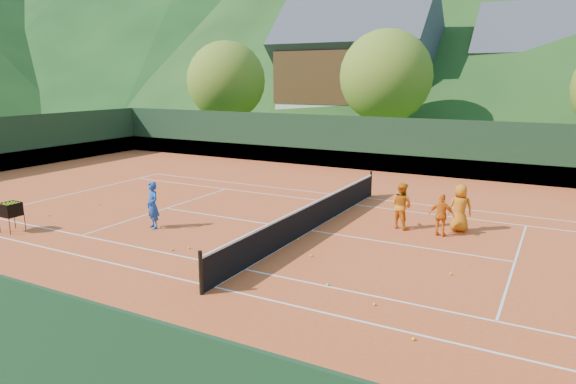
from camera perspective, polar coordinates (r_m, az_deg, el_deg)
The scene contains 30 objects.
ground at distance 17.50m, azimuth 2.55°, elevation -4.36°, with size 400.00×400.00×0.00m, color #2C551A.
clay_court at distance 17.49m, azimuth 2.55°, elevation -4.33°, with size 40.00×24.00×0.02m, color #C74820.
coach at distance 18.14m, azimuth -14.81°, elevation -1.43°, with size 0.59×0.39×1.63m, color #1A49AD.
student_a at distance 17.99m, azimuth 12.49°, elevation -1.47°, with size 0.78×0.61×1.61m, color orange.
student_b at distance 17.42m, azimuth 16.69°, elevation -2.49°, with size 0.83×0.34×1.41m, color orange.
student_c at distance 18.12m, azimuth 18.57°, elevation -1.71°, with size 0.79×0.51×1.62m, color orange.
tennis_ball_1 at distance 10.44m, azimuth -10.50°, elevation -16.51°, with size 0.07×0.07×0.07m, color yellow.
tennis_ball_2 at distance 15.00m, azimuth 2.58°, elevation -7.07°, with size 0.07×0.07×0.07m, color yellow.
tennis_ball_3 at distance 13.40m, azimuth -25.59°, elevation -10.82°, with size 0.07×0.07×0.07m, color yellow.
tennis_ball_4 at distance 16.43m, azimuth 1.10°, elevation -5.29°, with size 0.07×0.07×0.07m, color yellow.
tennis_ball_5 at distance 22.28m, azimuth -20.24°, elevation -1.29°, with size 0.07×0.07×0.07m, color yellow.
tennis_ball_6 at distance 10.82m, azimuth 13.77°, elevation -15.58°, with size 0.07×0.07×0.07m, color yellow.
tennis_ball_10 at distance 18.32m, azimuth -14.06°, elevation -3.78°, with size 0.07×0.07×0.07m, color yellow.
tennis_ball_11 at distance 14.31m, azimuth 17.63°, elevation -8.66°, with size 0.07×0.07×0.07m, color yellow.
tennis_ball_12 at distance 13.03m, azimuth 4.41°, elevation -10.22°, with size 0.07×0.07×0.07m, color yellow.
tennis_ball_13 at distance 15.89m, azimuth -12.74°, elevation -6.24°, with size 0.07×0.07×0.07m, color yellow.
tennis_ball_14 at distance 11.94m, azimuth -18.64°, elevation -13.09°, with size 0.07×0.07×0.07m, color yellow.
tennis_ball_15 at distance 15.94m, azimuth -10.94°, elevation -6.09°, with size 0.07×0.07×0.07m, color yellow.
tennis_ball_17 at distance 16.52m, azimuth -5.45°, elevation -5.25°, with size 0.07×0.07×0.07m, color yellow.
tennis_ball_18 at distance 21.27m, azimuth -25.05°, elevation -2.34°, with size 0.07×0.07×0.07m, color yellow.
tennis_ball_21 at distance 12.11m, azimuth 9.58°, elevation -12.19°, with size 0.07×0.07×0.07m, color yellow.
tennis_ball_22 at distance 18.36m, azimuth -9.52°, elevation -3.54°, with size 0.07×0.07×0.07m, color yellow.
court_lines at distance 17.49m, azimuth 2.55°, elevation -4.29°, with size 23.83×11.03×0.00m.
tennis_net at distance 17.35m, azimuth 2.57°, elevation -2.72°, with size 0.10×12.07×1.10m.
perimeter_fence at distance 17.17m, azimuth 2.59°, elevation -0.31°, with size 40.40×24.24×3.00m.
ball_hopper at distance 19.52m, azimuth -28.44°, elevation -1.78°, with size 0.57×0.57×1.00m.
chalet_left at distance 48.28m, azimuth 7.65°, elevation 13.12°, with size 13.80×9.93×12.92m.
chalet_mid at distance 49.09m, azimuth 27.48°, elevation 11.07°, with size 12.65×8.82×11.45m.
tree_a at distance 40.45m, azimuth -6.87°, elevation 12.16°, with size 6.00×6.00×7.88m.
tree_b at distance 36.84m, azimuth 10.86°, elevation 12.51°, with size 6.40×6.40×8.40m.
Camera 1 is at (7.28, -15.08, 5.09)m, focal length 32.00 mm.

